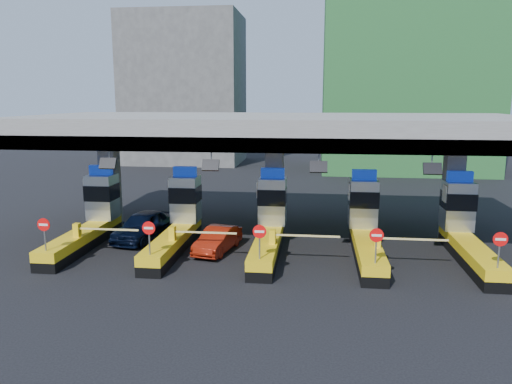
# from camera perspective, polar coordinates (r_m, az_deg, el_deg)

# --- Properties ---
(ground) EXTENTS (120.00, 120.00, 0.00)m
(ground) POSITION_cam_1_polar(r_m,az_deg,el_deg) (26.84, 1.53, -6.60)
(ground) COLOR black
(ground) RESTS_ON ground
(toll_canopy) EXTENTS (28.00, 12.09, 7.00)m
(toll_canopy) POSITION_cam_1_polar(r_m,az_deg,el_deg) (28.55, 2.14, 6.98)
(toll_canopy) COLOR slate
(toll_canopy) RESTS_ON ground
(toll_lane_far_left) EXTENTS (4.43, 8.00, 4.16)m
(toll_lane_far_left) POSITION_cam_1_polar(r_m,az_deg,el_deg) (29.36, -18.24, -2.81)
(toll_lane_far_left) COLOR black
(toll_lane_far_left) RESTS_ON ground
(toll_lane_left) EXTENTS (4.43, 8.00, 4.16)m
(toll_lane_left) POSITION_cam_1_polar(r_m,az_deg,el_deg) (27.62, -8.79, -3.22)
(toll_lane_left) COLOR black
(toll_lane_left) RESTS_ON ground
(toll_lane_center) EXTENTS (4.43, 8.00, 4.16)m
(toll_lane_center) POSITION_cam_1_polar(r_m,az_deg,el_deg) (26.72, 1.61, -3.56)
(toll_lane_center) COLOR black
(toll_lane_center) RESTS_ON ground
(toll_lane_right) EXTENTS (4.43, 8.00, 4.16)m
(toll_lane_right) POSITION_cam_1_polar(r_m,az_deg,el_deg) (26.75, 12.36, -3.80)
(toll_lane_right) COLOR black
(toll_lane_right) RESTS_ON ground
(toll_lane_far_right) EXTENTS (4.43, 8.00, 4.16)m
(toll_lane_far_right) POSITION_cam_1_polar(r_m,az_deg,el_deg) (27.69, 22.73, -3.90)
(toll_lane_far_right) COLOR black
(toll_lane_far_right) RESTS_ON ground
(bg_building_scaffold) EXTENTS (18.00, 12.00, 28.00)m
(bg_building_scaffold) POSITION_cam_1_polar(r_m,az_deg,el_deg) (58.63, 17.02, 16.13)
(bg_building_scaffold) COLOR #1E5926
(bg_building_scaffold) RESTS_ON ground
(bg_building_concrete) EXTENTS (14.00, 10.00, 18.00)m
(bg_building_concrete) POSITION_cam_1_polar(r_m,az_deg,el_deg) (63.67, -8.15, 11.49)
(bg_building_concrete) COLOR #4C4C49
(bg_building_concrete) RESTS_ON ground
(van) EXTENTS (2.77, 5.05, 1.63)m
(van) POSITION_cam_1_polar(r_m,az_deg,el_deg) (29.19, -12.77, -3.78)
(van) COLOR black
(van) RESTS_ON ground
(red_car) EXTENTS (2.11, 4.09, 1.28)m
(red_car) POSITION_cam_1_polar(r_m,az_deg,el_deg) (26.41, -4.41, -5.46)
(red_car) COLOR maroon
(red_car) RESTS_ON ground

